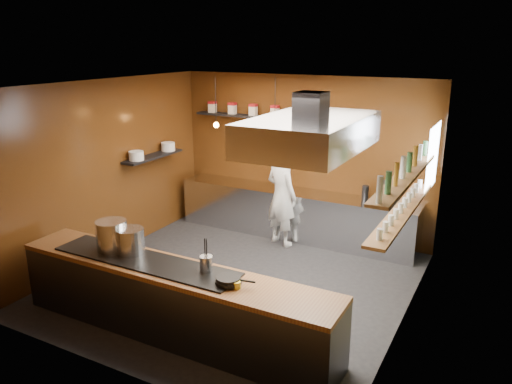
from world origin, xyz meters
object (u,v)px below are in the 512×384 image
Objects in this scene: stockpot_large at (112,235)px; chef at (281,196)px; espresso_machine at (388,193)px; stockpot_small at (130,241)px; extractor_hood at (310,133)px.

chef is (0.92, 3.28, -0.23)m from stockpot_large.
espresso_machine is 1.85m from chef.
stockpot_large is at bearing -141.03° from espresso_machine.
stockpot_large reaches higher than stockpot_small.
extractor_hood is 2.99m from espresso_machine.
stockpot_small is 0.20× the size of chef.
espresso_machine is (0.41, 2.60, -1.41)m from extractor_hood.
stockpot_large is 3.41m from chef.
stockpot_large is at bearing -153.72° from extractor_hood.
stockpot_large is (-2.29, -1.13, -1.37)m from extractor_hood.
extractor_hood is at bearing -114.13° from espresso_machine.
extractor_hood is at bearing 26.28° from stockpot_large.
chef is at bearing 179.26° from espresso_machine.
espresso_machine is at bearing -145.78° from chef.
espresso_machine is at bearing 54.11° from stockpot_large.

